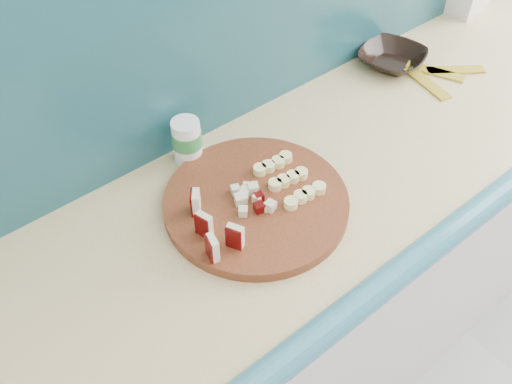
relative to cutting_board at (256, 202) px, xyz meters
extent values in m
cube|color=silver|center=(0.42, -0.01, -0.48)|extent=(2.20, 0.60, 0.88)
cube|color=#D8BF7E|center=(0.42, -0.01, -0.03)|extent=(2.20, 0.60, 0.03)
cube|color=teal|center=(0.42, -0.31, -0.03)|extent=(2.20, 0.06, 0.03)
cylinder|color=#4F2510|center=(0.00, 0.00, 0.00)|extent=(0.43, 0.43, 0.02)
cube|color=beige|center=(-0.16, -0.07, 0.04)|extent=(0.02, 0.03, 0.05)
cube|color=#460505|center=(-0.17, -0.07, 0.04)|extent=(0.01, 0.03, 0.05)
cube|color=beige|center=(-0.14, -0.01, 0.04)|extent=(0.02, 0.03, 0.05)
cube|color=#460505|center=(-0.15, -0.01, 0.04)|extent=(0.01, 0.03, 0.05)
cube|color=beige|center=(-0.12, 0.05, 0.04)|extent=(0.02, 0.03, 0.05)
cube|color=#460505|center=(-0.13, 0.05, 0.04)|extent=(0.01, 0.03, 0.05)
cube|color=beige|center=(-0.11, -0.07, 0.04)|extent=(0.02, 0.03, 0.05)
cube|color=#460505|center=(-0.12, -0.07, 0.04)|extent=(0.01, 0.03, 0.05)
cube|color=beige|center=(-0.02, 0.00, 0.02)|extent=(0.02, 0.02, 0.02)
cube|color=beige|center=(-0.01, 0.01, 0.02)|extent=(0.02, 0.02, 0.02)
cube|color=#460505|center=(-0.01, 0.02, 0.02)|extent=(0.02, 0.02, 0.02)
cube|color=beige|center=(-0.02, 0.01, 0.02)|extent=(0.02, 0.02, 0.02)
cube|color=beige|center=(-0.02, 0.02, 0.02)|extent=(0.02, 0.02, 0.02)
cube|color=beige|center=(-0.04, 0.03, 0.02)|extent=(0.02, 0.02, 0.02)
cube|color=beige|center=(-0.03, 0.01, 0.02)|extent=(0.02, 0.02, 0.02)
cube|color=beige|center=(-0.04, 0.01, 0.02)|extent=(0.02, 0.02, 0.02)
cube|color=#460505|center=(-0.05, 0.00, 0.02)|extent=(0.02, 0.02, 0.02)
cube|color=beige|center=(-0.04, -0.01, 0.02)|extent=(0.02, 0.02, 0.02)
cube|color=beige|center=(-0.04, -0.02, 0.02)|extent=(0.02, 0.02, 0.02)
cube|color=beige|center=(-0.03, -0.01, 0.02)|extent=(0.02, 0.02, 0.02)
cube|color=beige|center=(-0.02, -0.01, 0.02)|extent=(0.02, 0.02, 0.02)
cube|color=beige|center=(-0.01, -0.02, 0.02)|extent=(0.02, 0.02, 0.02)
cube|color=#460505|center=(-0.01, 0.00, 0.02)|extent=(0.02, 0.02, 0.02)
cylinder|color=#F7ED97|center=(0.05, -0.06, 0.02)|extent=(0.03, 0.03, 0.02)
cylinder|color=#F7ED97|center=(0.07, -0.07, 0.02)|extent=(0.03, 0.03, 0.02)
cylinder|color=#F7ED97|center=(0.09, -0.07, 0.02)|extent=(0.03, 0.03, 0.02)
cylinder|color=#F7ED97|center=(0.12, -0.07, 0.02)|extent=(0.03, 0.03, 0.02)
cylinder|color=#F7ED97|center=(0.05, 0.00, 0.02)|extent=(0.03, 0.03, 0.02)
cylinder|color=#F7ED97|center=(0.07, -0.01, 0.02)|extent=(0.03, 0.03, 0.02)
cylinder|color=#F7ED97|center=(0.10, -0.01, 0.02)|extent=(0.03, 0.03, 0.02)
cylinder|color=#F7ED97|center=(0.12, -0.01, 0.02)|extent=(0.03, 0.03, 0.02)
cylinder|color=#F7ED97|center=(0.05, 0.06, 0.02)|extent=(0.03, 0.03, 0.02)
cylinder|color=#F7ED97|center=(0.08, 0.05, 0.02)|extent=(0.03, 0.03, 0.02)
cylinder|color=#F7ED97|center=(0.10, 0.05, 0.02)|extent=(0.03, 0.03, 0.02)
cylinder|color=#F7ED97|center=(0.13, 0.05, 0.02)|extent=(0.03, 0.03, 0.02)
imported|color=black|center=(0.63, 0.18, 0.01)|extent=(0.22, 0.22, 0.04)
cylinder|color=white|center=(-0.03, 0.21, 0.04)|extent=(0.07, 0.07, 0.11)
cylinder|color=#308642|center=(-0.03, 0.21, 0.05)|extent=(0.07, 0.07, 0.04)
cube|color=yellow|center=(0.64, 0.05, -0.01)|extent=(0.07, 0.16, 0.01)
cube|color=yellow|center=(0.70, 0.07, -0.01)|extent=(0.10, 0.16, 0.01)
cube|color=yellow|center=(0.75, 0.04, -0.01)|extent=(0.15, 0.12, 0.01)
camera|label=1|loc=(-0.52, -0.64, 0.90)|focal=40.00mm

